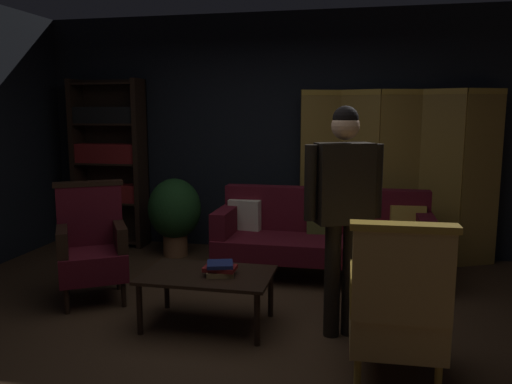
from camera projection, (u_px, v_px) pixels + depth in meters
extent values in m
plane|color=#3D2819|center=(235.00, 330.00, 3.93)|extent=(10.00, 10.00, 0.00)
cube|color=black|center=(285.00, 134.00, 6.08)|extent=(7.20, 0.10, 2.80)
cube|color=olive|center=(320.00, 174.00, 5.83)|extent=(0.45, 0.17, 1.90)
cube|color=#B78E33|center=(322.00, 93.00, 5.69)|extent=(0.45, 0.18, 0.06)
cube|color=olive|center=(358.00, 175.00, 5.74)|extent=(0.44, 0.19, 1.90)
cube|color=#B78E33|center=(361.00, 92.00, 5.59)|extent=(0.44, 0.20, 0.06)
cube|color=olive|center=(399.00, 177.00, 5.63)|extent=(0.45, 0.15, 1.90)
cube|color=#B78E33|center=(402.00, 92.00, 5.48)|extent=(0.45, 0.16, 0.06)
cube|color=olive|center=(440.00, 178.00, 5.51)|extent=(0.43, 0.22, 1.90)
cube|color=#B78E33|center=(445.00, 91.00, 5.36)|extent=(0.43, 0.23, 0.06)
cube|color=olive|center=(481.00, 179.00, 5.42)|extent=(0.43, 0.23, 1.90)
cube|color=#B78E33|center=(487.00, 91.00, 5.28)|extent=(0.43, 0.23, 0.06)
cube|color=black|center=(79.00, 163.00, 6.40)|extent=(0.06, 0.32, 2.05)
cube|color=black|center=(141.00, 164.00, 6.23)|extent=(0.06, 0.32, 2.05)
cube|color=black|center=(115.00, 162.00, 6.46)|extent=(0.90, 0.02, 2.05)
cube|color=black|center=(113.00, 239.00, 6.46)|extent=(0.86, 0.30, 0.02)
cube|color=black|center=(111.00, 202.00, 6.39)|extent=(0.86, 0.30, 0.02)
cube|color=maroon|center=(110.00, 193.00, 6.35)|extent=(0.78, 0.22, 0.21)
cube|color=black|center=(109.00, 163.00, 6.31)|extent=(0.86, 0.30, 0.02)
cube|color=maroon|center=(108.00, 153.00, 6.27)|extent=(0.78, 0.22, 0.23)
cube|color=black|center=(108.00, 124.00, 6.24)|extent=(0.86, 0.30, 0.02)
cube|color=black|center=(106.00, 115.00, 6.20)|extent=(0.78, 0.22, 0.20)
cube|color=black|center=(106.00, 84.00, 6.16)|extent=(0.86, 0.30, 0.02)
cylinder|color=black|center=(221.00, 271.00, 5.01)|extent=(0.07, 0.07, 0.22)
cylinder|color=black|center=(424.00, 285.00, 4.62)|extent=(0.07, 0.07, 0.22)
cylinder|color=black|center=(236.00, 255.00, 5.59)|extent=(0.07, 0.07, 0.22)
cylinder|color=black|center=(417.00, 265.00, 5.20)|extent=(0.07, 0.07, 0.22)
cube|color=#4C0F19|center=(321.00, 248.00, 5.07)|extent=(2.10, 0.76, 0.20)
cube|color=#4C0F19|center=(325.00, 210.00, 5.32)|extent=(2.10, 0.18, 0.46)
cube|color=#4C0F19|center=(226.00, 221.00, 5.23)|extent=(0.16, 0.68, 0.26)
cube|color=#4C0F19|center=(426.00, 230.00, 4.83)|extent=(0.16, 0.68, 0.26)
cube|color=beige|center=(245.00, 216.00, 5.39)|extent=(0.35, 0.17, 0.34)
cube|color=#4C5123|center=(324.00, 219.00, 5.22)|extent=(0.35, 0.15, 0.34)
cube|color=#B79338|center=(408.00, 223.00, 5.05)|extent=(0.35, 0.19, 0.35)
cylinder|color=black|center=(140.00, 309.00, 3.82)|extent=(0.04, 0.04, 0.39)
cylinder|color=black|center=(257.00, 319.00, 3.63)|extent=(0.04, 0.04, 0.39)
cylinder|color=black|center=(167.00, 285.00, 4.34)|extent=(0.04, 0.04, 0.39)
cylinder|color=black|center=(271.00, 293.00, 4.15)|extent=(0.04, 0.04, 0.39)
cube|color=black|center=(208.00, 275.00, 3.95)|extent=(1.00, 0.64, 0.03)
cylinder|color=#B78E33|center=(426.00, 346.00, 3.41)|extent=(0.04, 0.04, 0.22)
cylinder|color=#B78E33|center=(356.00, 341.00, 3.49)|extent=(0.04, 0.04, 0.22)
cylinder|color=#B78E33|center=(438.00, 381.00, 2.96)|extent=(0.04, 0.04, 0.22)
cylinder|color=#B78E33|center=(357.00, 375.00, 3.04)|extent=(0.04, 0.04, 0.22)
cube|color=tan|center=(395.00, 325.00, 3.19)|extent=(0.58, 0.58, 0.24)
cube|color=tan|center=(402.00, 277.00, 2.90)|extent=(0.56, 0.14, 0.54)
cube|color=#B78E33|center=(404.00, 227.00, 2.86)|extent=(0.60, 0.15, 0.04)
cube|color=#B78E33|center=(437.00, 292.00, 3.11)|extent=(0.11, 0.50, 0.22)
cube|color=#B78E33|center=(357.00, 288.00, 3.19)|extent=(0.11, 0.50, 0.22)
cylinder|color=black|center=(67.00, 301.00, 4.22)|extent=(0.04, 0.04, 0.22)
cylinder|color=black|center=(124.00, 294.00, 4.37)|extent=(0.04, 0.04, 0.22)
cylinder|color=black|center=(67.00, 284.00, 4.64)|extent=(0.04, 0.04, 0.22)
cylinder|color=black|center=(119.00, 278.00, 4.80)|extent=(0.04, 0.04, 0.22)
cube|color=#4C0F19|center=(93.00, 264.00, 4.47)|extent=(0.77, 0.77, 0.24)
cube|color=#4C0F19|center=(90.00, 215.00, 4.63)|extent=(0.54, 0.40, 0.54)
cube|color=black|center=(88.00, 184.00, 4.58)|extent=(0.58, 0.43, 0.04)
cube|color=black|center=(62.00, 241.00, 4.36)|extent=(0.34, 0.47, 0.22)
cube|color=black|center=(120.00, 236.00, 4.52)|extent=(0.34, 0.47, 0.22)
cylinder|color=black|center=(350.00, 279.00, 3.79)|extent=(0.12, 0.12, 0.86)
cylinder|color=black|center=(332.00, 280.00, 3.76)|extent=(0.12, 0.12, 0.86)
cube|color=maroon|center=(343.00, 217.00, 3.70)|extent=(0.36, 0.27, 0.09)
cube|color=black|center=(344.00, 183.00, 3.67)|extent=(0.45, 0.35, 0.58)
cube|color=white|center=(338.00, 177.00, 3.77)|extent=(0.13, 0.07, 0.41)
cube|color=maroon|center=(339.00, 146.00, 3.74)|extent=(0.09, 0.05, 0.04)
cylinder|color=black|center=(376.00, 181.00, 3.71)|extent=(0.09, 0.09, 0.54)
cylinder|color=black|center=(311.00, 183.00, 3.61)|extent=(0.09, 0.09, 0.54)
sphere|color=tan|center=(345.00, 126.00, 3.60)|extent=(0.20, 0.20, 0.20)
sphere|color=black|center=(346.00, 119.00, 3.59)|extent=(0.18, 0.18, 0.18)
cylinder|color=brown|center=(175.00, 244.00, 5.94)|extent=(0.28, 0.28, 0.28)
ellipsoid|color=#193D19|center=(175.00, 209.00, 5.87)|extent=(0.61, 0.61, 0.70)
cube|color=#9E7A47|center=(220.00, 273.00, 3.91)|extent=(0.25, 0.24, 0.04)
cube|color=maroon|center=(220.00, 268.00, 3.91)|extent=(0.24, 0.17, 0.03)
cube|color=navy|center=(220.00, 264.00, 3.90)|extent=(0.24, 0.24, 0.03)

